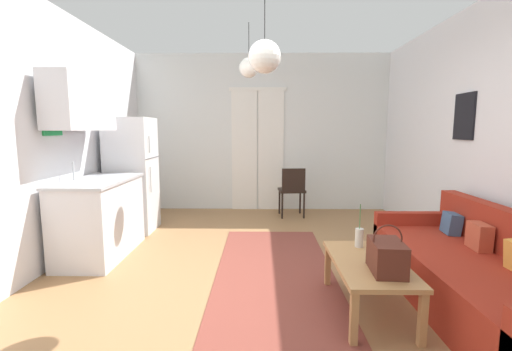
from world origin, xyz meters
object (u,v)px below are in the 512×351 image
object	(u,v)px
bamboo_vase	(359,237)
pendant_lamp_near	(265,57)
couch	(481,278)
handbag	(387,256)
refrigerator	(132,175)
accent_chair	(292,189)
coffee_table	(368,267)
pendant_lamp_far	(249,68)

from	to	relation	value
bamboo_vase	pendant_lamp_near	xyz separation A→B (m)	(-0.84, 0.09, 1.56)
couch	handbag	world-z (taller)	couch
couch	refrigerator	size ratio (longest dim) A/B	1.35
refrigerator	accent_chair	distance (m)	2.51
coffee_table	refrigerator	world-z (taller)	refrigerator
handbag	pendant_lamp_far	world-z (taller)	pendant_lamp_far
couch	pendant_lamp_far	size ratio (longest dim) A/B	3.25
coffee_table	accent_chair	xyz separation A→B (m)	(-0.33, 3.04, 0.11)
refrigerator	pendant_lamp_near	xyz separation A→B (m)	(1.86, -1.81, 1.26)
bamboo_vase	handbag	xyz separation A→B (m)	(0.05, -0.55, 0.03)
accent_chair	pendant_lamp_near	world-z (taller)	pendant_lamp_near
couch	accent_chair	world-z (taller)	accent_chair
accent_chair	pendant_lamp_far	size ratio (longest dim) A/B	1.23
coffee_table	pendant_lamp_near	bearing A→B (deg)	152.61
couch	handbag	xyz separation A→B (m)	(-0.86, -0.26, 0.28)
couch	accent_chair	distance (m)	3.25
coffee_table	bamboo_vase	xyz separation A→B (m)	(0.02, 0.33, 0.14)
couch	pendant_lamp_near	size ratio (longest dim) A/B	2.59
handbag	coffee_table	bearing A→B (deg)	106.28
coffee_table	bamboo_vase	bearing A→B (deg)	87.13
handbag	accent_chair	world-z (taller)	accent_chair
refrigerator	couch	bearing A→B (deg)	-31.27
coffee_table	refrigerator	xyz separation A→B (m)	(-2.69, 2.24, 0.44)
pendant_lamp_far	couch	bearing A→B (deg)	-43.35
accent_chair	couch	bearing A→B (deg)	108.39
handbag	pendant_lamp_near	xyz separation A→B (m)	(-0.89, 0.64, 1.53)
bamboo_vase	refrigerator	world-z (taller)	refrigerator
bamboo_vase	accent_chair	distance (m)	2.72
bamboo_vase	handbag	bearing A→B (deg)	-85.26
pendant_lamp_near	accent_chair	bearing A→B (deg)	79.33
bamboo_vase	accent_chair	bearing A→B (deg)	97.37
bamboo_vase	refrigerator	xyz separation A→B (m)	(-2.71, 1.91, 0.30)
coffee_table	refrigerator	size ratio (longest dim) A/B	0.62
couch	bamboo_vase	bearing A→B (deg)	162.36
pendant_lamp_far	coffee_table	bearing A→B (deg)	-61.69
couch	coffee_table	size ratio (longest dim) A/B	2.17
coffee_table	handbag	xyz separation A→B (m)	(0.06, -0.21, 0.17)
coffee_table	bamboo_vase	size ratio (longest dim) A/B	2.59
handbag	accent_chair	bearing A→B (deg)	96.93
handbag	pendant_lamp_near	bearing A→B (deg)	144.17
couch	bamboo_vase	xyz separation A→B (m)	(-0.91, 0.29, 0.24)
coffee_table	handbag	world-z (taller)	handbag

